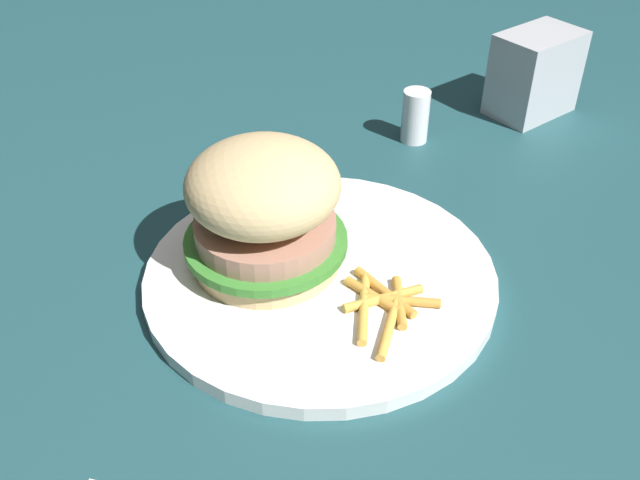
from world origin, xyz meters
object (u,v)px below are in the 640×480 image
(sandwich, at_px, (265,206))
(salt_shaker, at_px, (415,116))
(plate, at_px, (320,276))
(fries_pile, at_px, (385,303))
(napkin_dispenser, at_px, (535,73))

(sandwich, bearing_deg, salt_shaker, -17.37)
(sandwich, bearing_deg, plate, -93.55)
(plate, height_order, sandwich, sandwich)
(sandwich, bearing_deg, fries_pile, -106.68)
(sandwich, distance_m, fries_pile, 0.12)
(plate, relative_size, salt_shaker, 5.00)
(plate, xyz_separation_m, fries_pile, (-0.03, -0.06, 0.01))
(plate, bearing_deg, fries_pile, -115.79)
(sandwich, xyz_separation_m, fries_pile, (-0.03, -0.10, -0.05))
(plate, distance_m, sandwich, 0.07)
(plate, bearing_deg, sandwich, 86.45)
(sandwich, bearing_deg, napkin_dispenser, -28.80)
(sandwich, distance_m, salt_shaker, 0.26)
(sandwich, height_order, fries_pile, sandwich)
(sandwich, relative_size, salt_shaker, 2.32)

